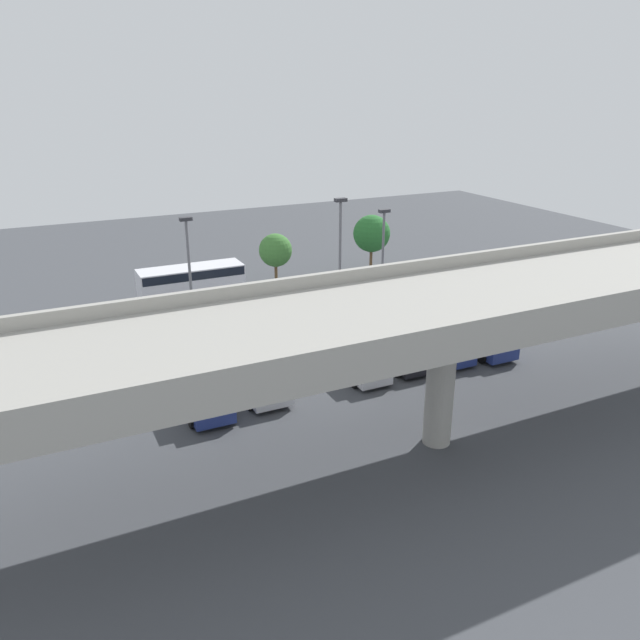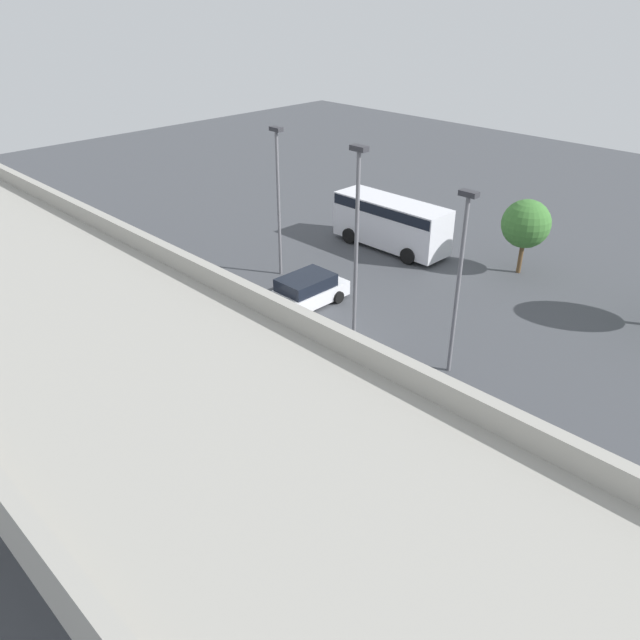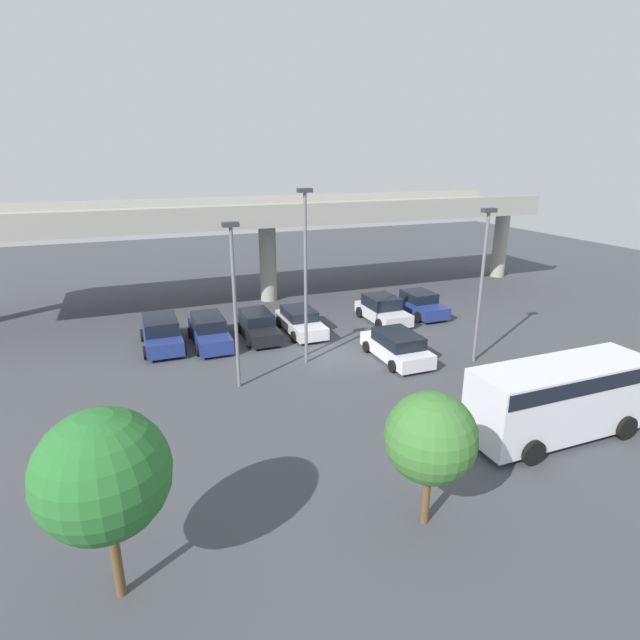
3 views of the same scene
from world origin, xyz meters
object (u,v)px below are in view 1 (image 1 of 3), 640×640
parked_car_3 (357,362)px  parked_car_1 (440,344)px  lamp_post_near_aisle (383,258)px  tree_front_centre (275,250)px  lamp_post_by_overpass (340,261)px  lamp_post_mid_lot (190,273)px  tree_front_left (372,234)px  parked_car_0 (480,338)px  parked_car_4 (262,335)px  parked_car_6 (203,397)px  parked_car_5 (260,381)px  parked_car_2 (398,353)px  shuttle_bus (192,283)px

parked_car_3 → parked_car_1: bearing=-89.8°
lamp_post_near_aisle → tree_front_centre: bearing=-74.6°
parked_car_3 → lamp_post_by_overpass: lamp_post_by_overpass is taller
lamp_post_mid_lot → tree_front_left: bearing=-153.0°
parked_car_0 → parked_car_1: size_ratio=0.97×
parked_car_0 → parked_car_4: bearing=60.5°
parked_car_3 → lamp_post_by_overpass: size_ratio=0.54×
parked_car_6 → tree_front_left: bearing=-48.5°
parked_car_1 → parked_car_3: (5.48, 0.02, -0.08)m
parked_car_1 → parked_car_5: (11.11, 0.04, 0.00)m
parked_car_2 → lamp_post_by_overpass: 6.48m
parked_car_0 → parked_car_5: (13.66, -0.43, -0.05)m
parked_car_0 → shuttle_bus: bearing=40.8°
lamp_post_by_overpass → lamp_post_mid_lot: bearing=-20.6°
shuttle_bus → lamp_post_near_aisle: bearing=-40.1°
parked_car_3 → lamp_post_mid_lot: size_ratio=0.60×
parked_car_2 → parked_car_4: bearing=44.7°
parked_car_4 → parked_car_5: size_ratio=1.04×
parked_car_4 → tree_front_centre: 12.51m
lamp_post_near_aisle → tree_front_left: lamp_post_near_aisle is taller
parked_car_3 → lamp_post_by_overpass: 6.46m
lamp_post_near_aisle → parked_car_0: bearing=113.6°
parked_car_5 → shuttle_bus: 14.84m
parked_car_3 → lamp_post_mid_lot: lamp_post_mid_lot is taller
lamp_post_near_aisle → tree_front_left: 11.68m
parked_car_6 → tree_front_left: (-19.09, -16.86, 2.68)m
shuttle_bus → parked_car_2: bearing=-62.3°
parked_car_3 → tree_front_centre: size_ratio=1.15×
parked_car_3 → parked_car_5: parked_car_5 is taller
tree_front_left → tree_front_centre: (8.28, -0.54, -0.61)m
parked_car_3 → lamp_post_mid_lot: 11.01m
lamp_post_by_overpass → parked_car_5: bearing=33.5°
parked_car_5 → lamp_post_near_aisle: (-10.80, -6.13, 3.69)m
parked_car_0 → tree_front_left: size_ratio=0.95×
lamp_post_mid_lot → parked_car_0: bearing=151.6°
lamp_post_mid_lot → parked_car_6: bearing=77.8°
shuttle_bus → lamp_post_mid_lot: (1.79, 7.15, 2.87)m
parked_car_3 → tree_front_left: (-10.45, -16.48, 2.73)m
lamp_post_near_aisle → tree_front_left: (-5.28, -10.37, -1.05)m
tree_front_centre → parked_car_4: bearing=63.9°
tree_front_left → parked_car_1: bearing=73.2°
parked_car_5 → lamp_post_mid_lot: size_ratio=0.56×
parked_car_5 → lamp_post_mid_lot: bearing=9.5°
parked_car_2 → lamp_post_by_overpass: size_ratio=0.50×
tree_front_left → lamp_post_near_aisle: bearing=63.0°
parked_car_1 → lamp_post_by_overpass: size_ratio=0.55×
parked_car_1 → parked_car_6: parked_car_1 is taller
parked_car_5 → lamp_post_by_overpass: size_ratio=0.50×
parked_car_6 → shuttle_bus: shuttle_bus is taller
parked_car_1 → tree_front_left: size_ratio=0.97×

